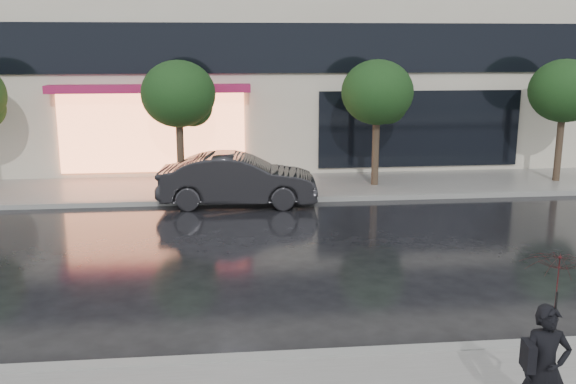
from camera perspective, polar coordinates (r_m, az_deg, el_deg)
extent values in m
plane|color=black|center=(10.47, 4.35, -12.13)|extent=(120.00, 120.00, 0.00)
cube|color=slate|center=(20.13, -0.82, 0.47)|extent=(60.00, 3.50, 0.12)
cube|color=gray|center=(9.56, 5.45, -14.27)|extent=(60.00, 0.25, 0.14)
cube|color=gray|center=(18.43, -0.33, -0.68)|extent=(60.00, 0.25, 0.14)
cube|color=black|center=(21.33, -1.27, 12.67)|extent=(28.00, 0.12, 1.60)
cube|color=#FF8C59|center=(21.54, -11.94, 5.19)|extent=(6.00, 0.10, 2.60)
cube|color=#9E1849|center=(21.07, -12.22, 8.97)|extent=(6.40, 0.70, 0.25)
cube|color=black|center=(22.48, 11.63, 5.52)|extent=(7.00, 0.10, 2.60)
cylinder|color=#33261C|center=(19.64, -9.52, 3.07)|extent=(0.22, 0.22, 2.20)
ellipsoid|color=black|center=(19.41, -9.73, 8.60)|extent=(2.20, 2.20, 1.98)
sphere|color=black|center=(19.62, -8.48, 7.52)|extent=(1.20, 1.20, 1.20)
cylinder|color=#33261C|center=(20.17, 7.77, 3.39)|extent=(0.22, 0.22, 2.20)
ellipsoid|color=black|center=(19.94, 7.94, 8.78)|extent=(2.20, 2.20, 1.98)
sphere|color=black|center=(20.27, 8.88, 7.68)|extent=(1.20, 1.20, 1.20)
cylinder|color=#33261C|center=(22.36, 22.92, 3.42)|extent=(0.22, 0.22, 2.20)
ellipsoid|color=black|center=(22.15, 23.35, 8.26)|extent=(2.20, 2.20, 1.98)
sphere|color=black|center=(22.55, 23.91, 7.26)|extent=(1.20, 1.20, 1.20)
imported|color=black|center=(18.01, -4.47, 1.09)|extent=(4.51, 1.88, 1.45)
imported|color=black|center=(8.05, 21.88, -14.37)|extent=(0.59, 0.43, 1.50)
imported|color=black|center=(7.68, 22.86, -7.78)|extent=(0.94, 0.96, 0.76)
cylinder|color=black|center=(7.84, 22.58, -10.75)|extent=(0.02, 0.02, 0.75)
cube|color=black|center=(7.86, 20.57, -13.48)|extent=(0.14, 0.29, 0.32)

